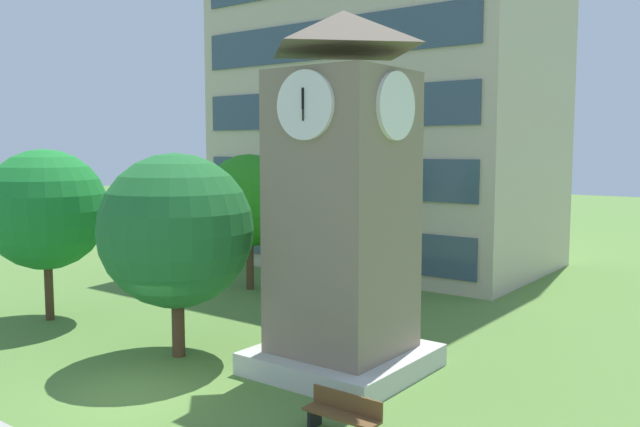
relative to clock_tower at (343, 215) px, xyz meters
The scene contains 7 objects.
ground_plane 7.01m from the clock_tower, 123.95° to the right, with size 160.00×160.00×0.00m, color #567F38.
office_building 18.36m from the clock_tower, 117.87° to the left, with size 16.59×10.38×19.20m.
clock_tower is the anchor object (origin of this frame).
park_bench 5.70m from the clock_tower, 54.59° to the right, with size 1.80×0.49×0.88m.
tree_streetside 11.12m from the clock_tower, 146.49° to the left, with size 4.00×4.00×5.91m.
tree_near_tower 5.01m from the clock_tower, 156.91° to the right, with size 4.52×4.52×6.03m.
tree_by_building 11.67m from the clock_tower, behind, with size 4.28×4.28×6.13m.
Camera 1 is at (13.30, -9.96, 6.15)m, focal length 36.79 mm.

